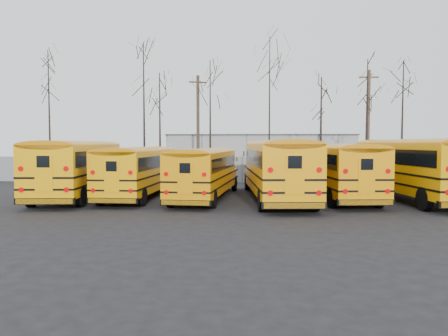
# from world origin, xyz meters

# --- Properties ---
(ground) EXTENTS (120.00, 120.00, 0.00)m
(ground) POSITION_xyz_m (0.00, 0.00, 0.00)
(ground) COLOR black
(ground) RESTS_ON ground
(fence) EXTENTS (40.00, 0.04, 2.00)m
(fence) POSITION_xyz_m (0.00, 12.00, 1.00)
(fence) COLOR gray
(fence) RESTS_ON ground
(distant_building) EXTENTS (22.00, 8.00, 4.00)m
(distant_building) POSITION_xyz_m (2.00, 32.00, 2.00)
(distant_building) COLOR #ADADA8
(distant_building) RESTS_ON ground
(bus_a) EXTENTS (3.57, 11.79, 3.25)m
(bus_a) POSITION_xyz_m (-9.08, 1.91, 1.91)
(bus_a) COLOR black
(bus_a) RESTS_ON ground
(bus_b) EXTENTS (2.78, 10.47, 2.91)m
(bus_b) POSITION_xyz_m (-5.66, 2.12, 1.70)
(bus_b) COLOR black
(bus_b) RESTS_ON ground
(bus_c) EXTENTS (3.34, 10.32, 2.84)m
(bus_c) POSITION_xyz_m (-1.92, 1.56, 1.66)
(bus_c) COLOR black
(bus_c) RESTS_ON ground
(bus_d) EXTENTS (3.55, 11.97, 3.30)m
(bus_d) POSITION_xyz_m (1.98, 1.20, 1.94)
(bus_d) COLOR black
(bus_d) RESTS_ON ground
(bus_e) EXTENTS (3.45, 11.21, 3.09)m
(bus_e) POSITION_xyz_m (5.25, 2.22, 1.81)
(bus_e) COLOR black
(bus_e) RESTS_ON ground
(bus_f) EXTENTS (3.98, 12.21, 3.36)m
(bus_f) POSITION_xyz_m (9.24, 1.85, 1.97)
(bus_f) COLOR black
(bus_f) RESTS_ON ground
(utility_pole_left) EXTENTS (1.57, 0.75, 9.27)m
(utility_pole_left) POSITION_xyz_m (-4.14, 18.02, 4.76)
(utility_pole_left) COLOR #433226
(utility_pole_left) RESTS_ON ground
(utility_pole_right) EXTENTS (1.65, 0.29, 9.29)m
(utility_pole_right) POSITION_xyz_m (10.73, 15.90, 4.77)
(utility_pole_right) COLOR brown
(utility_pole_right) RESTS_ON ground
(tree_0) EXTENTS (0.26, 0.26, 11.22)m
(tree_0) POSITION_xyz_m (-17.05, 15.60, 5.61)
(tree_0) COLOR black
(tree_0) RESTS_ON ground
(tree_1) EXTENTS (0.26, 0.26, 12.08)m
(tree_1) POSITION_xyz_m (-8.99, 17.25, 6.04)
(tree_1) COLOR black
(tree_1) RESTS_ON ground
(tree_2) EXTENTS (0.26, 0.26, 9.05)m
(tree_2) POSITION_xyz_m (-7.06, 14.88, 4.52)
(tree_2) COLOR black
(tree_2) RESTS_ON ground
(tree_3) EXTENTS (0.26, 0.26, 10.48)m
(tree_3) POSITION_xyz_m (-2.93, 17.01, 5.24)
(tree_3) COLOR black
(tree_3) RESTS_ON ground
(tree_4) EXTENTS (0.26, 0.26, 12.41)m
(tree_4) POSITION_xyz_m (2.34, 16.53, 6.20)
(tree_4) COLOR black
(tree_4) RESTS_ON ground
(tree_5) EXTENTS (0.26, 0.26, 9.01)m
(tree_5) POSITION_xyz_m (7.04, 17.76, 4.51)
(tree_5) COLOR black
(tree_5) RESTS_ON ground
(tree_6) EXTENTS (0.26, 0.26, 10.20)m
(tree_6) POSITION_xyz_m (10.55, 15.70, 5.10)
(tree_6) COLOR black
(tree_6) RESTS_ON ground
(tree_7) EXTENTS (0.26, 0.26, 9.64)m
(tree_7) POSITION_xyz_m (13.07, 14.41, 4.82)
(tree_7) COLOR black
(tree_7) RESTS_ON ground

